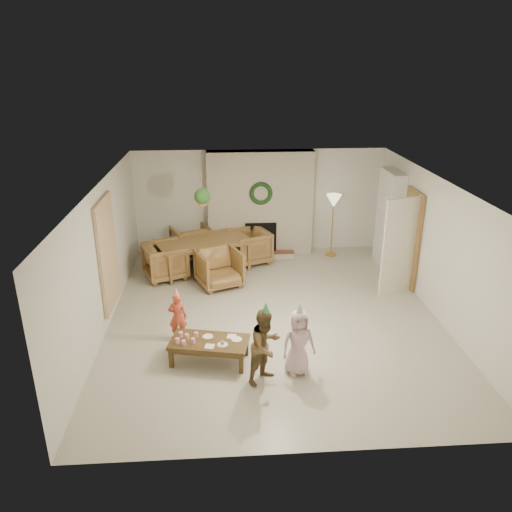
{
  "coord_description": "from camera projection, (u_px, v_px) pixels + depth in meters",
  "views": [
    {
      "loc": [
        -0.89,
        -8.2,
        4.48
      ],
      "look_at": [
        -0.3,
        0.4,
        1.05
      ],
      "focal_mm": 34.97,
      "sensor_mm": 36.0,
      "label": 1
    }
  ],
  "objects": [
    {
      "name": "fireplace_hearth",
      "position": [
        261.0,
        255.0,
        12.03
      ],
      "size": [
        1.6,
        0.3,
        0.12
      ],
      "primitive_type": "cube",
      "color": "maroon",
      "rests_on": "floor"
    },
    {
      "name": "bookshelf_shelf_c",
      "position": [
        389.0,
        213.0,
        11.17
      ],
      "size": [
        0.3,
        0.92,
        0.03
      ],
      "primitive_type": "cube",
      "color": "white",
      "rests_on": "bookshelf_carcass"
    },
    {
      "name": "fireplace_wreath",
      "position": [
        261.0,
        194.0,
        11.59
      ],
      "size": [
        0.54,
        0.1,
        0.54
      ],
      "primitive_type": "torus",
      "rotation": [
        1.57,
        0.0,
        0.0
      ],
      "color": "#143514",
      "rests_on": "fireplace_mass"
    },
    {
      "name": "coffee_leg_fl",
      "position": [
        171.0,
        358.0,
        7.71
      ],
      "size": [
        0.08,
        0.08,
        0.32
      ],
      "primitive_type": "cube",
      "rotation": [
        0.0,
        0.0,
        -0.21
      ],
      "color": "#4C3619",
      "rests_on": "floor"
    },
    {
      "name": "door_leaf",
      "position": [
        399.0,
        247.0,
        9.87
      ],
      "size": [
        0.77,
        0.32,
        2.0
      ],
      "primitive_type": "cube",
      "rotation": [
        0.0,
        0.0,
        -1.22
      ],
      "color": "beige",
      "rests_on": "floor"
    },
    {
      "name": "dining_chair_far",
      "position": [
        191.0,
        242.0,
        11.9
      ],
      "size": [
        1.1,
        1.12,
        0.79
      ],
      "primitive_type": "imported",
      "rotation": [
        0.0,
        0.0,
        3.53
      ],
      "color": "olive",
      "rests_on": "floor"
    },
    {
      "name": "floor",
      "position": [
        273.0,
        316.0,
        9.32
      ],
      "size": [
        7.0,
        7.0,
        0.0
      ],
      "primitive_type": "plane",
      "color": "#B7B29E",
      "rests_on": "ground"
    },
    {
      "name": "floor_lamp_base",
      "position": [
        331.0,
        254.0,
        12.2
      ],
      "size": [
        0.28,
        0.28,
        0.03
      ],
      "primitive_type": "cylinder",
      "color": "gold",
      "rests_on": "floor"
    },
    {
      "name": "wall_left",
      "position": [
        103.0,
        258.0,
        8.66
      ],
      "size": [
        0.0,
        7.0,
        7.0
      ],
      "primitive_type": "plane",
      "rotation": [
        1.57,
        0.0,
        1.57
      ],
      "color": "silver",
      "rests_on": "floor"
    },
    {
      "name": "dining_chair_near",
      "position": [
        219.0,
        268.0,
        10.41
      ],
      "size": [
        1.1,
        1.12,
        0.79
      ],
      "primitive_type": "imported",
      "rotation": [
        0.0,
        0.0,
        0.38
      ],
      "color": "olive",
      "rests_on": "floor"
    },
    {
      "name": "cup_d",
      "position": [
        187.0,
        336.0,
        7.82
      ],
      "size": [
        0.08,
        0.08,
        0.08
      ],
      "primitive_type": "cylinder",
      "rotation": [
        0.0,
        0.0,
        -0.21
      ],
      "color": "white",
      "rests_on": "coffee_table_top"
    },
    {
      "name": "plate_a",
      "position": [
        208.0,
        336.0,
        7.89
      ],
      "size": [
        0.2,
        0.2,
        0.01
      ],
      "primitive_type": "cylinder",
      "rotation": [
        0.0,
        0.0,
        -0.21
      ],
      "color": "white",
      "rests_on": "coffee_table_top"
    },
    {
      "name": "party_hat_plaid",
      "position": [
        266.0,
        308.0,
        7.02
      ],
      "size": [
        0.18,
        0.18,
        0.19
      ],
      "primitive_type": "cone",
      "rotation": [
        0.0,
        0.0,
        0.38
      ],
      "color": "#45A362",
      "rests_on": "child_plaid"
    },
    {
      "name": "cup_c",
      "position": [
        184.0,
        343.0,
        7.64
      ],
      "size": [
        0.08,
        0.08,
        0.08
      ],
      "primitive_type": "cylinder",
      "rotation": [
        0.0,
        0.0,
        -0.21
      ],
      "color": "white",
      "rests_on": "coffee_table_top"
    },
    {
      "name": "bookshelf_shelf_a",
      "position": [
        385.0,
        246.0,
        11.46
      ],
      "size": [
        0.3,
        0.92,
        0.03
      ],
      "primitive_type": "cube",
      "color": "white",
      "rests_on": "bookshelf_carcass"
    },
    {
      "name": "cup_a",
      "position": [
        178.0,
        341.0,
        7.7
      ],
      "size": [
        0.08,
        0.08,
        0.08
      ],
      "primitive_type": "cylinder",
      "rotation": [
        0.0,
        0.0,
        -0.21
      ],
      "color": "white",
      "rests_on": "coffee_table_top"
    },
    {
      "name": "coffee_leg_bl",
      "position": [
        180.0,
        341.0,
        8.16
      ],
      "size": [
        0.08,
        0.08,
        0.32
      ],
      "primitive_type": "cube",
      "rotation": [
        0.0,
        0.0,
        -0.21
      ],
      "color": "#4C3619",
      "rests_on": "floor"
    },
    {
      "name": "wall_back",
      "position": [
        260.0,
        201.0,
        12.1
      ],
      "size": [
        7.0,
        0.0,
        7.0
      ],
      "primitive_type": "plane",
      "rotation": [
        1.57,
        0.0,
        0.0
      ],
      "color": "silver",
      "rests_on": "floor"
    },
    {
      "name": "coffee_table_apron",
      "position": [
        209.0,
        346.0,
        7.82
      ],
      "size": [
        1.2,
        0.74,
        0.07
      ],
      "primitive_type": "cube",
      "rotation": [
        0.0,
        0.0,
        -0.21
      ],
      "color": "#4C3619",
      "rests_on": "floor"
    },
    {
      "name": "napkin_left",
      "position": [
        210.0,
        346.0,
        7.62
      ],
      "size": [
        0.17,
        0.17,
        0.01
      ],
      "primitive_type": "cube",
      "rotation": [
        0.0,
        0.0,
        -0.21
      ],
      "color": "#FFBBCF",
      "rests_on": "coffee_table_top"
    },
    {
      "name": "books_row_upper",
      "position": [
        390.0,
        209.0,
        11.02
      ],
      "size": [
        0.2,
        0.36,
        0.22
      ],
      "primitive_type": "cube",
      "color": "gold",
      "rests_on": "bookshelf_shelf_c"
    },
    {
      "name": "napkin_right",
      "position": [
        232.0,
        336.0,
        7.89
      ],
      "size": [
        0.17,
        0.17,
        0.01
      ],
      "primitive_type": "cube",
      "rotation": [
        0.0,
        0.0,
        -0.21
      ],
      "color": "#FFBBCF",
      "rests_on": "coffee_table_top"
    },
    {
      "name": "cup_f",
      "position": [
        196.0,
        335.0,
        7.87
      ],
      "size": [
        0.08,
        0.08,
        0.08
      ],
      "primitive_type": "cylinder",
      "rotation": [
        0.0,
        0.0,
        -0.21
      ],
      "color": "white",
      "rests_on": "coffee_table_top"
    },
    {
      "name": "wall_right",
      "position": [
        439.0,
        249.0,
        9.05
      ],
      "size": [
        0.0,
        7.0,
        7.0
      ],
      "primitive_type": "plane",
      "rotation": [
        1.57,
        0.0,
        -1.57
      ],
      "color": "silver",
      "rests_on": "floor"
    },
    {
      "name": "coffee_leg_br",
      "position": [
        246.0,
        347.0,
        8.02
      ],
      "size": [
        0.08,
        0.08,
        0.32
      ],
      "primitive_type": "cube",
      "rotation": [
        0.0,
        0.0,
        -0.21
      ],
      "color": "#4C3619",
      "rests_on": "floor"
    },
    {
      "name": "bookshelf_carcass",
      "position": [
        389.0,
        219.0,
        11.22
      ],
      "size": [
        0.3,
        1.0,
        2.2
      ],
      "primitive_type": "cube",
      "color": "white",
      "rests_on": "floor"
    },
    {
      "name": "plate_b",
      "position": [
        223.0,
        345.0,
        7.67
      ],
      "size": [
        0.2,
        0.2,
        0.01
      ],
      "primitive_type": "cylinder",
      "rotation": [
        0.0,
        0.0,
        -0.21
      ],
      "color": "white",
      "rests_on": "coffee_table_top"
    },
    {
      "name": "hanging_plant_pot",
      "position": [
        202.0,
        202.0,
        9.96
      ],
      "size": [
        0.16,
        0.16,
        0.12
      ],
      "primitive_type": "cylinder",
      "color": "#AA6236",
      "rests_on": "hanging_plant_cord"
    },
    {
      "name": "ceiling",
      "position": [
        275.0,
        184.0,
        8.39
      ],
      "size": [
        7.0,
        7.0,
        0.0
      ],
      "primitive_type": "plane",
      "rotation": [
        3.14,
        0.0,
        0.0
      ],
      "color": "white",
      "rests_on": "wall_back"
    },
    {
      "name": "curtain_panel",
      "position": [
        108.0,
        253.0,
        8.85
      ],
      "size": [
        0.06,
        1.2,
        2.0
      ],
      "primitive_type": "cube",
      "color": "beige",
      "rests_on": "wall_left"
    },
    {
      "name": "child_pink",
      "position": [
        298.0,
        342.0,
        7.45
      ],
      "size": [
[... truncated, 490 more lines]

